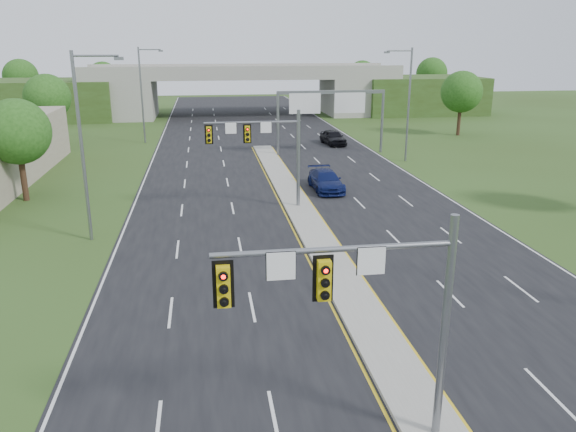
# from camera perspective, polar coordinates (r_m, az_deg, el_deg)

# --- Properties ---
(road) EXTENTS (24.00, 160.00, 0.02)m
(road) POSITION_cam_1_polar(r_m,az_deg,el_deg) (50.12, -0.87, 4.04)
(road) COLOR black
(road) RESTS_ON ground
(median) EXTENTS (2.00, 54.00, 0.16)m
(median) POSITION_cam_1_polar(r_m,az_deg,el_deg) (38.63, 1.52, 0.19)
(median) COLOR gray
(median) RESTS_ON road
(lane_markings) EXTENTS (23.72, 160.00, 0.01)m
(lane_markings) POSITION_cam_1_polar(r_m,az_deg,el_deg) (44.18, -0.58, 2.27)
(lane_markings) COLOR gold
(lane_markings) RESTS_ON road
(signal_mast_near) EXTENTS (6.62, 0.60, 7.00)m
(signal_mast_near) POSITION_cam_1_polar(r_m,az_deg,el_deg) (15.46, 8.30, -8.40)
(signal_mast_near) COLOR slate
(signal_mast_near) RESTS_ON ground
(signal_mast_far) EXTENTS (6.62, 0.60, 7.00)m
(signal_mast_far) POSITION_cam_1_polar(r_m,az_deg,el_deg) (39.11, -2.22, 7.36)
(signal_mast_far) COLOR slate
(signal_mast_far) RESTS_ON ground
(sign_gantry) EXTENTS (11.58, 0.44, 6.67)m
(sign_gantry) POSITION_cam_1_polar(r_m,az_deg,el_deg) (60.09, 4.26, 11.23)
(sign_gantry) COLOR slate
(sign_gantry) RESTS_ON ground
(overpass) EXTENTS (80.00, 14.00, 8.10)m
(overpass) POSITION_cam_1_polar(r_m,az_deg,el_deg) (93.94, -4.64, 12.29)
(overpass) COLOR gray
(overpass) RESTS_ON ground
(lightpole_l_mid) EXTENTS (2.85, 0.25, 11.00)m
(lightpole_l_mid) POSITION_cam_1_polar(r_m,az_deg,el_deg) (34.48, -19.98, 7.35)
(lightpole_l_mid) COLOR slate
(lightpole_l_mid) RESTS_ON ground
(lightpole_l_far) EXTENTS (2.85, 0.25, 11.00)m
(lightpole_l_far) POSITION_cam_1_polar(r_m,az_deg,el_deg) (68.93, -14.50, 12.22)
(lightpole_l_far) COLOR slate
(lightpole_l_far) RESTS_ON ground
(lightpole_r_far) EXTENTS (2.85, 0.25, 11.00)m
(lightpole_r_far) POSITION_cam_1_polar(r_m,az_deg,el_deg) (57.18, 12.00, 11.49)
(lightpole_r_far) COLOR slate
(lightpole_r_far) RESTS_ON ground
(tree_l_near) EXTENTS (4.80, 4.80, 7.60)m
(tree_l_near) POSITION_cam_1_polar(r_m,az_deg,el_deg) (45.86, -25.82, 7.70)
(tree_l_near) COLOR #382316
(tree_l_near) RESTS_ON ground
(tree_l_mid) EXTENTS (5.20, 5.20, 8.12)m
(tree_l_mid) POSITION_cam_1_polar(r_m,az_deg,el_deg) (70.84, -23.26, 11.03)
(tree_l_mid) COLOR #382316
(tree_l_mid) RESTS_ON ground
(tree_r_mid) EXTENTS (5.20, 5.20, 8.12)m
(tree_r_mid) POSITION_cam_1_polar(r_m,az_deg,el_deg) (75.94, 17.22, 11.96)
(tree_r_mid) COLOR #382316
(tree_r_mid) RESTS_ON ground
(tree_back_a) EXTENTS (6.00, 6.00, 8.85)m
(tree_back_a) POSITION_cam_1_polar(r_m,az_deg,el_deg) (112.05, -25.51, 12.68)
(tree_back_a) COLOR #382316
(tree_back_a) RESTS_ON ground
(tree_back_b) EXTENTS (5.60, 5.60, 8.32)m
(tree_back_b) POSITION_cam_1_polar(r_m,az_deg,el_deg) (108.96, -18.26, 13.21)
(tree_back_b) COLOR #382316
(tree_back_b) RESTS_ON ground
(tree_back_c) EXTENTS (5.60, 5.60, 8.32)m
(tree_back_c) POSITION_cam_1_polar(r_m,az_deg,el_deg) (111.79, 7.54, 13.97)
(tree_back_c) COLOR #382316
(tree_back_c) RESTS_ON ground
(tree_back_d) EXTENTS (6.00, 6.00, 8.85)m
(tree_back_d) POSITION_cam_1_polar(r_m,az_deg,el_deg) (116.37, 14.39, 13.88)
(tree_back_d) COLOR #382316
(tree_back_d) RESTS_ON ground
(car_far_b) EXTENTS (2.34, 5.49, 1.58)m
(car_far_b) POSITION_cam_1_polar(r_m,az_deg,el_deg) (45.27, 3.87, 3.62)
(car_far_b) COLOR #0B1446
(car_far_b) RESTS_ON road
(car_far_c) EXTENTS (2.61, 5.22, 1.71)m
(car_far_c) POSITION_cam_1_polar(r_m,az_deg,el_deg) (66.41, 4.61, 7.98)
(car_far_c) COLOR black
(car_far_c) RESTS_ON road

